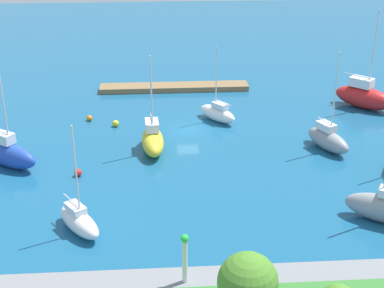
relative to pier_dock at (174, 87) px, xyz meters
name	(u,v)px	position (x,y,z in m)	size (l,w,h in m)	color
water	(188,130)	(-0.99, 14.18, -0.36)	(160.00, 160.00, 0.00)	#19567F
pier_dock	(174,87)	(0.00, 0.00, 0.00)	(20.30, 2.81, 0.72)	olive
breakwater	(213,287)	(-0.99, 43.00, 0.24)	(60.84, 3.14, 1.19)	gray
harbor_beacon	(185,255)	(0.96, 43.00, 2.98)	(0.56, 0.56, 3.73)	silver
park_tree_west	(248,282)	(-2.36, 48.13, 4.61)	(3.53, 3.53, 5.38)	brown
sailboat_gray_far_north	(328,139)	(-15.47, 20.45, 0.83)	(4.26, 6.18, 10.72)	gray
sailboat_white_mid_basin	(217,113)	(-4.70, 11.66, 0.64)	(4.82, 5.40, 9.00)	white
sailboat_yellow_along_channel	(153,140)	(3.03, 19.55, 0.92)	(2.64, 6.59, 10.48)	yellow
sailboat_blue_east_end	(8,153)	(17.37, 22.19, 1.08)	(6.95, 5.65, 12.34)	#2347B2
sailboat_red_by_breakwater	(364,96)	(-23.56, 8.55, 1.19)	(7.47, 7.32, 12.45)	red
sailboat_white_off_beacon	(79,221)	(9.04, 34.52, 0.61)	(4.60, 5.50, 9.40)	white
mooring_buoy_yellow	(116,123)	(7.33, 12.62, 0.03)	(0.77, 0.77, 0.77)	yellow
mooring_buoy_orange	(89,118)	(10.56, 10.63, -0.01)	(0.69, 0.69, 0.69)	orange
mooring_buoy_red	(78,173)	(10.27, 24.85, 0.01)	(0.74, 0.74, 0.74)	red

